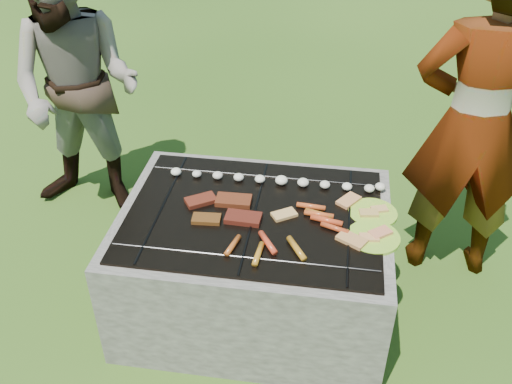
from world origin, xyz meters
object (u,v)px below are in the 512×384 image
Objects in this scene: plate_far at (373,213)px; cook at (474,125)px; bystander at (78,89)px; fire_pit at (255,264)px; plate_near at (374,237)px.

cook is at bearing 41.54° from plate_far.
cook is 1.09× the size of bystander.
fire_pit is 0.79× the size of bystander.
bystander is (-1.74, 0.85, 0.22)m from plate_near.
fire_pit is 0.72× the size of cook.
cook reaches higher than fire_pit.
plate_near is 0.19× the size of bystander.
plate_near is 1.94m from bystander.
plate_near is at bearing -89.49° from plate_far.
cook is (0.47, 0.60, 0.29)m from plate_near.
plate_far is 0.18× the size of bystander.
fire_pit is 1.31m from cook.
bystander is (-2.21, 0.25, -0.07)m from cook.
bystander is (-1.17, 0.76, 0.54)m from fire_pit.
bystander is (-1.73, 0.67, 0.22)m from plate_far.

